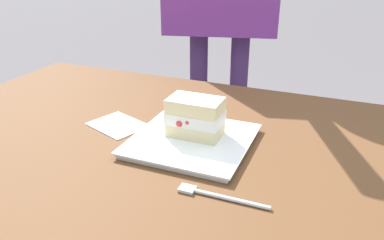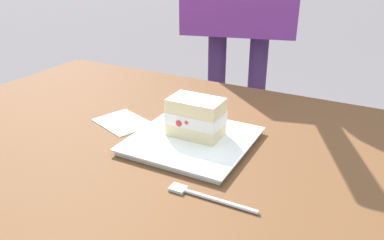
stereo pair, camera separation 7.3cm
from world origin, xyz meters
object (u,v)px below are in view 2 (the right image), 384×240
(paper_napkin, at_px, (123,122))
(patio_table, at_px, (212,190))
(dessert_plate, at_px, (192,141))
(cake_slice, at_px, (196,117))
(dessert_fork, at_px, (207,197))

(paper_napkin, bearing_deg, patio_table, 172.07)
(dessert_plate, height_order, cake_slice, cake_slice)
(patio_table, relative_size, cake_slice, 13.01)
(dessert_plate, height_order, paper_napkin, dessert_plate)
(patio_table, xyz_separation_m, dessert_plate, (0.06, -0.02, 0.10))
(dessert_fork, bearing_deg, dessert_plate, -55.26)
(cake_slice, distance_m, dessert_fork, 0.24)
(dessert_plate, distance_m, dessert_fork, 0.21)
(patio_table, bearing_deg, dessert_fork, 110.52)
(dessert_fork, distance_m, paper_napkin, 0.39)
(patio_table, height_order, cake_slice, cake_slice)
(cake_slice, xyz_separation_m, paper_napkin, (0.21, -0.00, -0.06))
(dessert_plate, distance_m, cake_slice, 0.06)
(cake_slice, xyz_separation_m, dessert_fork, (-0.12, 0.19, -0.06))
(cake_slice, bearing_deg, patio_table, 150.17)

